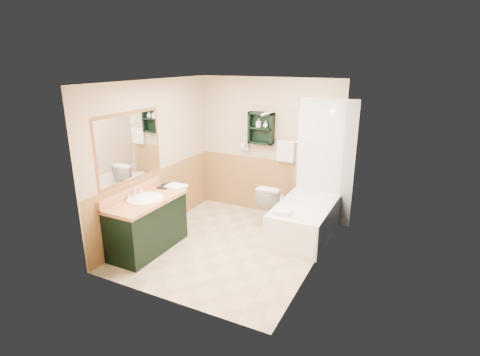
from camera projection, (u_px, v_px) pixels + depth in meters
name	position (u px, v px, depth m)	size (l,w,h in m)	color
floor	(228.00, 245.00, 5.64)	(3.00, 3.00, 0.00)	beige
back_wall	(268.00, 147.00, 6.57)	(2.60, 0.04, 2.40)	beige
left_wall	(153.00, 158.00, 5.84)	(0.04, 3.00, 2.40)	beige
right_wall	(319.00, 182.00, 4.72)	(0.04, 3.00, 2.40)	beige
ceiling	(227.00, 80.00, 4.91)	(2.60, 3.00, 0.04)	white
wainscot_left	(158.00, 201.00, 6.04)	(2.98, 2.98, 1.00)	#AE8546
wainscot_back	(267.00, 185.00, 6.76)	(2.58, 2.58, 1.00)	#AE8546
mirror_frame	(129.00, 147.00, 5.26)	(1.30, 1.30, 1.00)	brown
mirror_glass	(130.00, 147.00, 5.26)	(1.20, 1.20, 0.90)	white
tile_right	(330.00, 177.00, 5.42)	(1.50, 1.50, 2.10)	white
tile_back	(325.00, 163.00, 6.15)	(0.95, 0.95, 2.10)	white
tile_accent	(334.00, 118.00, 5.16)	(1.50, 1.50, 0.10)	#124125
wall_shelf	(261.00, 128.00, 6.41)	(0.45, 0.15, 0.55)	black
hair_dryer	(246.00, 146.00, 6.67)	(0.10, 0.24, 0.18)	silver
towel_bar	(286.00, 142.00, 6.32)	(0.40, 0.06, 0.40)	white
curtain_rod	(283.00, 108.00, 5.45)	(0.03, 0.03, 1.60)	silver
shower_curtain	(285.00, 161.00, 5.86)	(1.05, 1.05, 1.70)	#B9A68C
vanity	(147.00, 224.00, 5.42)	(0.59, 1.24, 0.79)	black
bathtub	(305.00, 220.00, 5.89)	(0.81, 1.50, 0.54)	white
toilet	(273.00, 203.00, 6.36)	(0.39, 0.70, 0.69)	white
counter_towel	(176.00, 186.00, 5.76)	(0.30, 0.23, 0.04)	white
vanity_book	(159.00, 179.00, 5.79)	(0.17, 0.02, 0.23)	black
tub_towel	(282.00, 212.00, 5.41)	(0.25, 0.21, 0.07)	white
soap_bottle_a	(259.00, 125.00, 6.41)	(0.07, 0.15, 0.07)	white
soap_bottle_b	(266.00, 125.00, 6.35)	(0.09, 0.11, 0.09)	white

